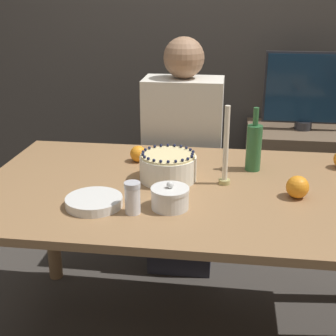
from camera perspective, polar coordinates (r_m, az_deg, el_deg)
wall_behind at (r=3.05m, az=5.43°, el=17.91°), size 8.00×0.05×2.60m
dining_table at (r=1.83m, az=2.72°, el=-5.17°), size 1.63×0.95×0.75m
cake at (r=1.83m, az=0.00°, el=0.12°), size 0.22×0.22×0.12m
sugar_bowl at (r=1.60m, az=0.25°, el=-3.65°), size 0.13×0.13×0.10m
sugar_shaker at (r=1.56m, az=-4.34°, el=-3.62°), size 0.05×0.05×0.11m
plate_stack at (r=1.64m, az=-9.00°, el=-4.08°), size 0.20×0.20×0.03m
candle at (r=1.78m, az=7.04°, el=1.88°), size 0.04×0.04×0.31m
bottle at (r=1.95m, az=10.42°, el=2.58°), size 0.06×0.06×0.26m
orange_fruit_0 at (r=1.74m, az=15.51°, el=-2.24°), size 0.08×0.08×0.08m
orange_fruit_2 at (r=2.04m, az=-3.66°, el=1.75°), size 0.07×0.07×0.07m
person_man_blue_shirt at (r=2.50m, az=1.78°, el=-0.46°), size 0.40×0.34×1.24m
side_cabinet at (r=3.01m, az=15.45°, el=-1.64°), size 0.64×0.47×0.68m
tv_monitor at (r=2.85m, az=16.55°, el=9.08°), size 0.49×0.10×0.45m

